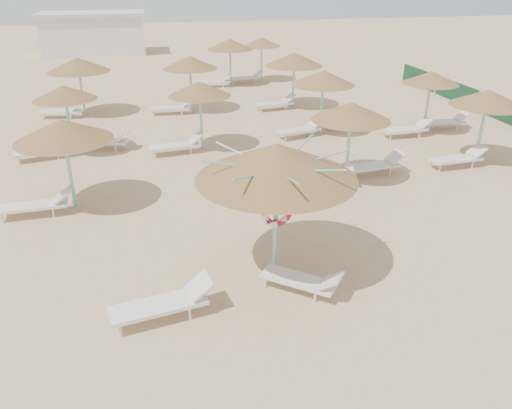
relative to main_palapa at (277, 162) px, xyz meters
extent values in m
plane|color=tan|center=(-0.50, -0.01, -2.77)|extent=(120.00, 120.00, 0.00)
cylinder|color=#78D0C5|center=(0.00, 0.00, -1.44)|extent=(0.11, 0.11, 2.66)
cone|color=brown|center=(0.00, 0.00, 0.01)|extent=(3.55, 3.55, 0.80)
cylinder|color=#78D0C5|center=(0.00, 0.00, -0.26)|extent=(0.20, 0.20, 0.12)
cylinder|color=#78D0C5|center=(0.82, 0.00, -0.03)|extent=(1.60, 0.04, 0.40)
cylinder|color=#78D0C5|center=(0.58, 0.58, -0.03)|extent=(1.16, 1.16, 0.40)
cylinder|color=#78D0C5|center=(0.00, 0.82, -0.03)|extent=(0.04, 1.60, 0.40)
cylinder|color=#78D0C5|center=(-0.58, 0.58, -0.03)|extent=(1.16, 1.16, 0.40)
cylinder|color=#78D0C5|center=(-0.82, 0.00, -0.03)|extent=(1.60, 0.04, 0.40)
cylinder|color=#78D0C5|center=(-0.58, -0.58, -0.03)|extent=(1.16, 1.16, 0.40)
cylinder|color=#78D0C5|center=(0.00, -0.82, -0.03)|extent=(0.04, 1.60, 0.40)
cylinder|color=#78D0C5|center=(0.58, -0.58, -0.03)|extent=(1.16, 1.16, 0.40)
torus|color=red|center=(0.00, -0.10, -1.16)|extent=(0.71, 0.15, 0.71)
cylinder|color=silver|center=(-3.51, -1.64, -2.62)|extent=(0.06, 0.06, 0.29)
cylinder|color=silver|center=(-3.60, -1.13, -2.62)|extent=(0.06, 0.06, 0.29)
cylinder|color=silver|center=(-2.14, -1.38, -2.62)|extent=(0.06, 0.06, 0.29)
cylinder|color=silver|center=(-2.23, -0.88, -2.62)|extent=(0.06, 0.06, 0.29)
cube|color=silver|center=(-2.74, -1.23, -2.44)|extent=(2.05, 0.99, 0.08)
cube|color=silver|center=(-1.88, -1.07, -2.19)|extent=(0.61, 0.70, 0.38)
cylinder|color=silver|center=(-0.38, -0.61, -2.64)|extent=(0.05, 0.05, 0.25)
cylinder|color=silver|center=(-0.10, -0.26, -2.64)|extent=(0.05, 0.05, 0.25)
cylinder|color=silver|center=(0.56, -1.36, -2.64)|extent=(0.05, 0.05, 0.25)
cylinder|color=silver|center=(0.83, -1.02, -2.64)|extent=(0.05, 0.05, 0.25)
cube|color=silver|center=(0.32, -0.88, -2.48)|extent=(1.66, 1.49, 0.07)
cube|color=silver|center=(0.90, -1.36, -2.27)|extent=(0.67, 0.68, 0.32)
cylinder|color=#78D0C5|center=(-5.01, 4.70, -1.62)|extent=(0.11, 0.11, 2.30)
cone|color=brown|center=(-5.01, 4.70, -0.37)|extent=(2.74, 2.74, 0.62)
cylinder|color=#78D0C5|center=(-5.01, 4.70, -0.62)|extent=(0.20, 0.20, 0.12)
cylinder|color=silver|center=(-6.90, 4.00, -2.63)|extent=(0.06, 0.06, 0.28)
cylinder|color=silver|center=(-6.93, 4.50, -2.63)|extent=(0.06, 0.06, 0.28)
cylinder|color=silver|center=(-5.55, 4.08, -2.63)|extent=(0.06, 0.06, 0.28)
cylinder|color=silver|center=(-5.58, 4.58, -2.63)|extent=(0.06, 0.06, 0.28)
cube|color=silver|center=(-6.11, 4.30, -2.45)|extent=(1.93, 0.73, 0.08)
cube|color=silver|center=(-5.26, 4.35, -2.21)|extent=(0.52, 0.63, 0.36)
cylinder|color=#78D0C5|center=(-5.58, 9.64, -1.62)|extent=(0.11, 0.11, 2.30)
cone|color=brown|center=(-5.58, 9.64, -0.39)|extent=(2.31, 2.31, 0.52)
cylinder|color=#78D0C5|center=(-5.58, 9.64, -0.62)|extent=(0.20, 0.20, 0.12)
cylinder|color=silver|center=(-7.40, 8.81, -2.63)|extent=(0.06, 0.06, 0.28)
cylinder|color=silver|center=(-7.52, 9.30, -2.63)|extent=(0.06, 0.06, 0.28)
cylinder|color=silver|center=(-6.09, 9.13, -2.63)|extent=(0.06, 0.06, 0.28)
cylinder|color=silver|center=(-6.21, 9.62, -2.63)|extent=(0.06, 0.06, 0.28)
cube|color=silver|center=(-6.68, 9.24, -2.45)|extent=(1.99, 1.05, 0.08)
cube|color=silver|center=(-5.86, 9.45, -2.21)|extent=(0.61, 0.70, 0.36)
cylinder|color=silver|center=(-5.32, 9.89, -2.63)|extent=(0.06, 0.06, 0.28)
cylinder|color=silver|center=(-5.20, 10.38, -2.63)|extent=(0.06, 0.06, 0.28)
cylinder|color=silver|center=(-4.01, 9.57, -2.63)|extent=(0.06, 0.06, 0.28)
cylinder|color=silver|center=(-3.89, 10.06, -2.63)|extent=(0.06, 0.06, 0.28)
cube|color=silver|center=(-4.48, 9.94, -2.45)|extent=(1.99, 1.05, 0.08)
cube|color=silver|center=(-3.66, 9.74, -2.21)|extent=(0.61, 0.70, 0.36)
cylinder|color=#78D0C5|center=(-5.68, 15.48, -1.62)|extent=(0.11, 0.11, 2.30)
cone|color=brown|center=(-5.68, 15.48, -0.37)|extent=(2.91, 2.91, 0.65)
cylinder|color=#78D0C5|center=(-5.68, 15.48, -0.62)|extent=(0.20, 0.20, 0.12)
cylinder|color=silver|center=(-7.61, 14.95, -2.63)|extent=(0.06, 0.06, 0.28)
cylinder|color=silver|center=(-7.53, 15.44, -2.63)|extent=(0.06, 0.06, 0.28)
cylinder|color=silver|center=(-6.27, 14.75, -2.63)|extent=(0.06, 0.06, 0.28)
cylinder|color=silver|center=(-6.20, 15.25, -2.63)|extent=(0.06, 0.06, 0.28)
cube|color=silver|center=(-6.78, 15.08, -2.45)|extent=(1.97, 0.89, 0.08)
cube|color=silver|center=(-5.94, 14.96, -2.21)|extent=(0.57, 0.66, 0.36)
cylinder|color=#78D0C5|center=(-0.65, 9.20, -1.62)|extent=(0.11, 0.11, 2.30)
cone|color=brown|center=(-0.65, 9.20, -0.39)|extent=(2.39, 2.39, 0.54)
cylinder|color=#78D0C5|center=(-0.65, 9.20, -0.62)|extent=(0.20, 0.20, 0.12)
cylinder|color=silver|center=(-2.51, 8.44, -2.63)|extent=(0.06, 0.06, 0.28)
cylinder|color=silver|center=(-2.58, 8.93, -2.63)|extent=(0.06, 0.06, 0.28)
cylinder|color=silver|center=(-1.17, 8.63, -2.63)|extent=(0.06, 0.06, 0.28)
cylinder|color=silver|center=(-1.24, 9.12, -2.63)|extent=(0.06, 0.06, 0.28)
cube|color=silver|center=(-1.75, 8.80, -2.45)|extent=(1.97, 0.88, 0.08)
cube|color=silver|center=(-0.91, 8.92, -2.21)|extent=(0.56, 0.66, 0.36)
cylinder|color=#78D0C5|center=(-0.49, 15.05, -1.62)|extent=(0.11, 0.11, 2.30)
cone|color=brown|center=(-0.49, 15.05, -0.38)|extent=(2.66, 2.66, 0.60)
cylinder|color=#78D0C5|center=(-0.49, 15.05, -0.62)|extent=(0.20, 0.20, 0.12)
cylinder|color=silver|center=(-2.40, 14.44, -2.63)|extent=(0.06, 0.06, 0.28)
cylinder|color=silver|center=(-2.37, 14.94, -2.63)|extent=(0.06, 0.06, 0.28)
cylinder|color=silver|center=(-1.05, 14.36, -2.63)|extent=(0.06, 0.06, 0.28)
cylinder|color=silver|center=(-1.02, 14.86, -2.63)|extent=(0.06, 0.06, 0.28)
cube|color=silver|center=(-1.59, 14.65, -2.45)|extent=(1.93, 0.73, 0.08)
cube|color=silver|center=(-0.74, 14.60, -2.21)|extent=(0.52, 0.63, 0.36)
cylinder|color=#78D0C5|center=(3.71, 4.90, -1.62)|extent=(0.11, 0.11, 2.30)
cone|color=brown|center=(3.71, 4.90, -0.38)|extent=(2.55, 2.55, 0.57)
cylinder|color=#78D0C5|center=(3.71, 4.90, -0.62)|extent=(0.20, 0.20, 0.12)
cylinder|color=silver|center=(1.79, 4.34, -2.63)|extent=(0.06, 0.06, 0.28)
cylinder|color=silver|center=(1.84, 4.84, -2.63)|extent=(0.06, 0.06, 0.28)
cylinder|color=silver|center=(3.13, 4.19, -2.63)|extent=(0.06, 0.06, 0.28)
cylinder|color=silver|center=(3.18, 4.69, -2.63)|extent=(0.06, 0.06, 0.28)
cube|color=silver|center=(2.61, 4.50, -2.45)|extent=(1.96, 0.83, 0.08)
cube|color=silver|center=(3.45, 4.41, -2.21)|extent=(0.55, 0.65, 0.36)
cylinder|color=silver|center=(4.04, 4.86, -2.63)|extent=(0.06, 0.06, 0.28)
cylinder|color=silver|center=(3.99, 5.36, -2.63)|extent=(0.06, 0.06, 0.28)
cylinder|color=silver|center=(5.38, 5.01, -2.63)|extent=(0.06, 0.06, 0.28)
cylinder|color=silver|center=(5.33, 5.51, -2.63)|extent=(0.06, 0.06, 0.28)
cube|color=silver|center=(4.81, 5.20, -2.45)|extent=(1.96, 0.83, 0.08)
cube|color=silver|center=(5.65, 5.30, -2.21)|extent=(0.55, 0.65, 0.36)
cylinder|color=#78D0C5|center=(4.60, 10.17, -1.62)|extent=(0.11, 0.11, 2.30)
cone|color=brown|center=(4.60, 10.17, -0.38)|extent=(2.66, 2.66, 0.60)
cylinder|color=#78D0C5|center=(4.60, 10.17, -0.62)|extent=(0.20, 0.20, 0.12)
cylinder|color=silver|center=(2.80, 9.32, -2.63)|extent=(0.06, 0.06, 0.28)
cylinder|color=silver|center=(2.66, 9.80, -2.63)|extent=(0.06, 0.06, 0.28)
cylinder|color=silver|center=(4.10, 9.67, -2.63)|extent=(0.06, 0.06, 0.28)
cylinder|color=silver|center=(3.96, 10.16, -2.63)|extent=(0.06, 0.06, 0.28)
cube|color=silver|center=(3.50, 9.77, -2.45)|extent=(2.00, 1.10, 0.08)
cube|color=silver|center=(4.32, 10.00, -2.21)|extent=(0.63, 0.71, 0.36)
cylinder|color=silver|center=(4.86, 10.44, -2.63)|extent=(0.06, 0.06, 0.28)
cylinder|color=silver|center=(5.00, 10.92, -2.63)|extent=(0.06, 0.06, 0.28)
cylinder|color=silver|center=(6.16, 10.08, -2.63)|extent=(0.06, 0.06, 0.28)
cylinder|color=silver|center=(6.30, 10.56, -2.63)|extent=(0.06, 0.06, 0.28)
cube|color=silver|center=(5.70, 10.47, -2.45)|extent=(2.00, 1.10, 0.08)
cube|color=silver|center=(6.52, 10.24, -2.21)|extent=(0.63, 0.71, 0.36)
cylinder|color=#78D0C5|center=(4.67, 14.75, -1.62)|extent=(0.11, 0.11, 2.30)
cone|color=brown|center=(4.67, 14.75, -0.37)|extent=(2.88, 2.88, 0.65)
cylinder|color=#78D0C5|center=(4.67, 14.75, -0.62)|extent=(0.20, 0.20, 0.12)
cylinder|color=silver|center=(2.81, 14.00, -2.63)|extent=(0.06, 0.06, 0.28)
cylinder|color=silver|center=(2.74, 14.50, -2.63)|extent=(0.06, 0.06, 0.28)
cylinder|color=silver|center=(4.14, 14.17, -2.63)|extent=(0.06, 0.06, 0.28)
cylinder|color=silver|center=(4.08, 14.67, -2.63)|extent=(0.06, 0.06, 0.28)
cube|color=silver|center=(3.57, 14.35, -2.45)|extent=(1.96, 0.86, 0.08)
cube|color=silver|center=(4.41, 14.46, -2.21)|extent=(0.56, 0.66, 0.36)
cylinder|color=#78D0C5|center=(9.09, 5.61, -1.62)|extent=(0.11, 0.11, 2.30)
cone|color=brown|center=(9.09, 5.61, -0.38)|extent=(2.56, 2.56, 0.58)
cylinder|color=#78D0C5|center=(9.09, 5.61, -0.62)|extent=(0.20, 0.20, 0.12)
cylinder|color=silver|center=(7.21, 4.90, -2.63)|extent=(0.06, 0.06, 0.28)
cylinder|color=silver|center=(7.17, 5.40, -2.63)|extent=(0.06, 0.06, 0.28)
cylinder|color=silver|center=(8.56, 5.00, -2.63)|extent=(0.06, 0.06, 0.28)
cylinder|color=silver|center=(8.52, 5.49, -2.63)|extent=(0.06, 0.06, 0.28)
cube|color=silver|center=(7.99, 5.21, -2.45)|extent=(1.94, 0.75, 0.08)
cube|color=silver|center=(8.84, 5.27, -2.21)|extent=(0.53, 0.63, 0.36)
cylinder|color=#78D0C5|center=(9.02, 9.28, -1.62)|extent=(0.11, 0.11, 2.30)
cone|color=brown|center=(9.02, 9.28, -0.39)|extent=(2.32, 2.32, 0.52)
cylinder|color=#78D0C5|center=(9.02, 9.28, -0.62)|extent=(0.20, 0.20, 0.12)
cylinder|color=silver|center=(7.14, 8.59, -2.63)|extent=(0.06, 0.06, 0.28)
cylinder|color=silver|center=(7.11, 9.09, -2.63)|extent=(0.06, 0.06, 0.28)
cylinder|color=silver|center=(8.48, 8.66, -2.63)|extent=(0.06, 0.06, 0.28)
cylinder|color=silver|center=(8.46, 9.16, -2.63)|extent=(0.06, 0.06, 0.28)
cube|color=silver|center=(7.92, 8.88, -2.45)|extent=(1.93, 0.72, 0.08)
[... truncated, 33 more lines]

